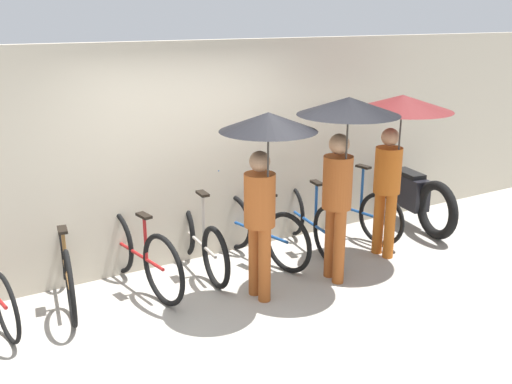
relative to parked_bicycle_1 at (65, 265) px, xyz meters
name	(u,v)px	position (x,y,z in m)	size (l,w,h in m)	color
ground_plane	(256,319)	(1.49, -1.34, -0.39)	(30.00, 30.00, 0.00)	#9E998E
back_wall	(183,156)	(1.49, 0.35, 0.90)	(13.48, 0.12, 2.59)	#B2A893
parked_bicycle_1	(65,265)	(0.00, 0.00, 0.00)	(0.44, 1.80, 1.05)	black
parked_bicycle_2	(138,253)	(0.75, -0.09, 0.00)	(0.50, 1.76, 0.97)	black
parked_bicycle_3	(198,240)	(1.49, -0.01, -0.03)	(0.44, 1.70, 1.00)	black
parked_bicycle_4	(258,230)	(2.24, -0.11, -0.01)	(0.55, 1.65, 1.08)	black
parked_bicycle_5	(309,220)	(2.99, -0.10, -0.03)	(0.44, 1.66, 1.04)	black
parked_bicycle_6	(350,208)	(3.74, 0.00, -0.02)	(0.51, 1.70, 1.09)	black
pedestrian_leading	(265,157)	(1.77, -1.05, 1.15)	(0.94, 0.94, 1.99)	#9E4C1E
pedestrian_center	(345,137)	(2.69, -1.11, 1.26)	(1.06, 1.06, 2.07)	#9E4C1E
pedestrian_trailing	(398,127)	(3.65, -0.87, 1.24)	(1.14, 1.14, 2.00)	#B25619
motorcycle	(407,193)	(4.73, -0.04, 0.04)	(0.62, 2.09, 0.96)	black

